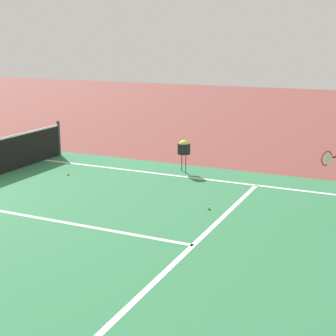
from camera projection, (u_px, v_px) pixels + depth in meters
line_sideline_right at (238, 183)px, 12.59m from camera, size 0.10×11.89×0.01m
line_service_near at (193, 245)px, 8.79m from camera, size 8.22×0.10×0.01m
line_center_service at (44, 219)px, 10.09m from camera, size 0.10×6.40×0.01m
ball_hopper at (184, 147)px, 13.49m from camera, size 0.34×0.34×0.87m
tennis_ball_mid_court at (209, 208)px, 10.64m from camera, size 0.07×0.07×0.07m
tennis_ball_near_net at (68, 174)px, 13.34m from camera, size 0.07×0.07×0.07m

